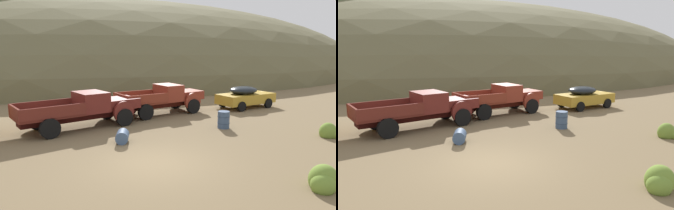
% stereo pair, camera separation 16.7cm
% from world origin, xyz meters
% --- Properties ---
extents(ground_plane, '(300.00, 300.00, 0.00)m').
position_xyz_m(ground_plane, '(0.00, 0.00, 0.00)').
color(ground_plane, brown).
extents(hill_far_right, '(107.12, 85.31, 26.61)m').
position_xyz_m(hill_far_right, '(16.91, 55.19, 0.00)').
color(hill_far_right, brown).
rests_on(hill_far_right, ground).
extents(truck_oxblood, '(6.76, 3.28, 1.89)m').
position_xyz_m(truck_oxblood, '(-0.78, 6.64, 1.00)').
color(truck_oxblood, black).
rests_on(truck_oxblood, ground).
extents(truck_rust_red, '(5.96, 2.76, 1.89)m').
position_xyz_m(truck_rust_red, '(4.60, 7.90, 0.99)').
color(truck_rust_red, '#42140D').
rests_on(truck_rust_red, ground).
extents(car_mustard, '(4.55, 2.29, 1.57)m').
position_xyz_m(car_mustard, '(10.64, 7.04, 0.82)').
color(car_mustard, '#B28928').
rests_on(car_mustard, ground).
extents(oil_drum_spare, '(0.67, 0.67, 0.91)m').
position_xyz_m(oil_drum_spare, '(5.44, 3.00, 0.45)').
color(oil_drum_spare, '#384C6B').
rests_on(oil_drum_spare, ground).
extents(oil_drum_tipped, '(0.87, 1.01, 0.57)m').
position_xyz_m(oil_drum_tipped, '(-0.21, 3.01, 0.28)').
color(oil_drum_tipped, '#384C6B').
rests_on(oil_drum_tipped, ground).
extents(bush_front_left, '(0.98, 0.86, 0.90)m').
position_xyz_m(bush_front_left, '(8.90, -0.71, 0.21)').
color(bush_front_left, olive).
rests_on(bush_front_left, ground).
extents(bush_near_barrel, '(1.04, 0.90, 0.94)m').
position_xyz_m(bush_near_barrel, '(3.59, -4.19, 0.23)').
color(bush_near_barrel, olive).
rests_on(bush_near_barrel, ground).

